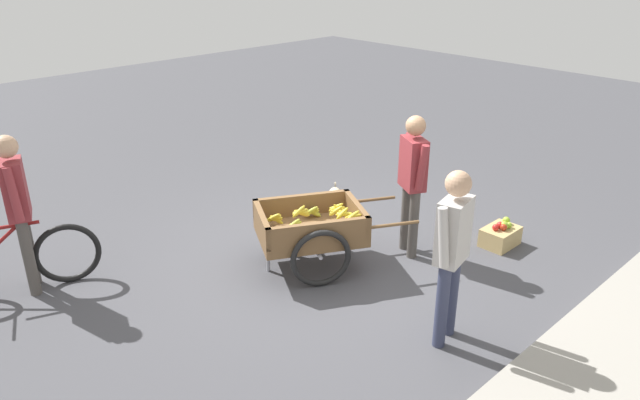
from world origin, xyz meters
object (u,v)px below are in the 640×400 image
Objects in this scene: vendor_person at (413,174)px; apple_crate at (500,235)px; dog at (335,197)px; fruit_cart at (311,229)px; cyclist_person at (17,201)px; bicycle at (13,261)px; bystander_person at (452,243)px.

vendor_person is 1.39m from apple_crate.
vendor_person reaches higher than dog.
fruit_cart is 2.92m from cyclist_person.
bystander_person reaches higher than bicycle.
apple_crate is (-0.92, 0.63, -0.84)m from vendor_person.
bicycle is 5.27m from apple_crate.
bicycle is at bearing -14.63° from dog.
apple_crate is at bearing 145.37° from vendor_person.
dog is at bearing -146.25° from fruit_cart.
vendor_person is 0.98× the size of cyclist_person.
fruit_cart reaches higher than dog.
fruit_cart is 4.12× the size of apple_crate.
apple_crate is at bearing 147.11° from cyclist_person.
bystander_person is at bearing 17.34° from apple_crate.
fruit_cart is at bearing 33.75° from dog.
dog is at bearing -93.23° from vendor_person.
fruit_cart is 1.15× the size of bicycle.
bicycle is 0.98× the size of bystander_person.
dog is at bearing -65.89° from apple_crate.
apple_crate is (-0.85, 1.89, -0.14)m from dog.
cyclist_person reaches higher than apple_crate.
cyclist_person reaches higher than bicycle.
dog is at bearing 165.37° from bicycle.
bicycle is at bearing -20.22° from cyclist_person.
cyclist_person is 4.11m from bystander_person.
dog reaches higher than apple_crate.
dog is at bearing 165.60° from cyclist_person.
vendor_person is 1.63m from bystander_person.
fruit_cart is 1.13× the size of vendor_person.
vendor_person is at bearing 86.77° from dog.
bicycle reaches higher than dog.
vendor_person reaches higher than bicycle.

